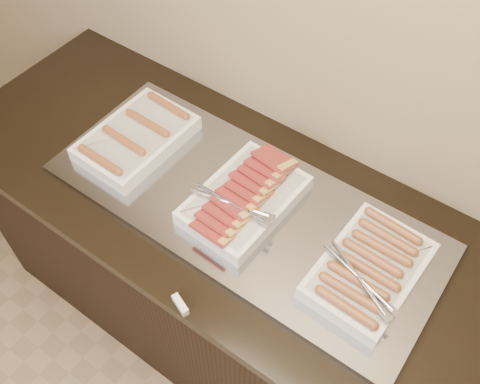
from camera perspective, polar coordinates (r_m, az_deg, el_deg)
name	(u,v)px	position (r m, az deg, el deg)	size (l,w,h in m)	color
counter	(241,279)	(1.99, 0.14, -9.29)	(2.06, 0.76, 0.90)	black
warming_tray	(243,206)	(1.60, 0.29, -1.49)	(1.20, 0.50, 0.02)	#9597A2
dish_left	(137,138)	(1.76, -10.96, 5.70)	(0.25, 0.37, 0.07)	silver
dish_center	(244,199)	(1.56, 0.41, -0.70)	(0.27, 0.39, 0.10)	silver
dish_right	(368,270)	(1.47, 13.50, -8.08)	(0.27, 0.36, 0.08)	silver
label_holder	(180,305)	(1.44, -6.38, -11.87)	(0.06, 0.02, 0.02)	silver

